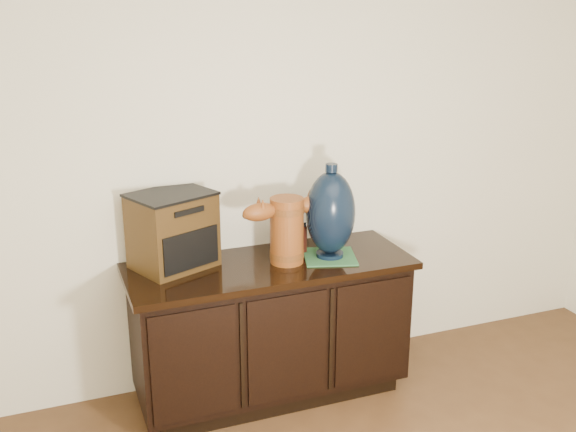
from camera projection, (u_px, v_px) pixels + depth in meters
name	position (u px, v px, depth m)	size (l,w,h in m)	color
sideboard	(271.00, 328.00, 3.53)	(1.46, 0.56, 0.75)	black
terracotta_vessel	(287.00, 226.00, 3.38)	(0.48, 0.19, 0.34)	brown
tv_radio	(173.00, 230.00, 3.32)	(0.47, 0.43, 0.38)	#3C280F
green_mat	(330.00, 257.00, 3.49)	(0.26, 0.26, 0.01)	#2D6438
lamp_base	(331.00, 213.00, 3.42)	(0.31, 0.31, 0.49)	black
spray_can	(301.00, 237.00, 3.54)	(0.06, 0.06, 0.17)	#561A0E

